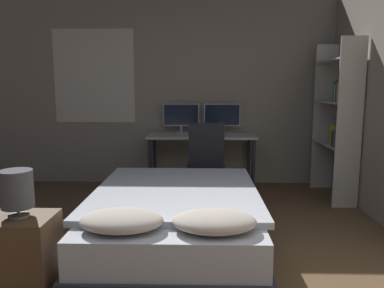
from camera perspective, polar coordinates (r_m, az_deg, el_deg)
name	(u,v)px	position (r m, az deg, el deg)	size (l,w,h in m)	color
wall_back	(201,90)	(5.41, 1.41, 8.22)	(12.00, 0.08, 2.70)	#9E9384
bed	(175,222)	(3.24, -2.54, -11.83)	(1.39, 1.94, 0.61)	#2D2D33
nightstand	(22,260)	(2.78, -24.47, -15.74)	(0.43, 0.36, 0.58)	brown
bedside_lamp	(17,190)	(2.63, -25.13, -6.31)	(0.20, 0.20, 0.30)	gray
desk	(202,142)	(5.11, 1.46, 0.30)	(1.46, 0.56, 0.75)	beige
monitor_left	(181,116)	(5.26, -1.66, 4.26)	(0.51, 0.16, 0.41)	#B7B7BC
monitor_right	(222,116)	(5.26, 4.60, 4.24)	(0.51, 0.16, 0.41)	#B7B7BC
keyboard	(202,136)	(4.92, 1.47, 1.26)	(0.37, 0.13, 0.02)	#B7B7BC
computer_mouse	(222,135)	(4.93, 4.66, 1.35)	(0.07, 0.05, 0.04)	#B7B7BC
office_chair	(206,172)	(4.49, 2.15, -4.32)	(0.52, 0.52, 0.99)	black
bookshelf	(339,115)	(4.91, 21.47, 4.15)	(0.29, 0.90, 1.96)	beige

